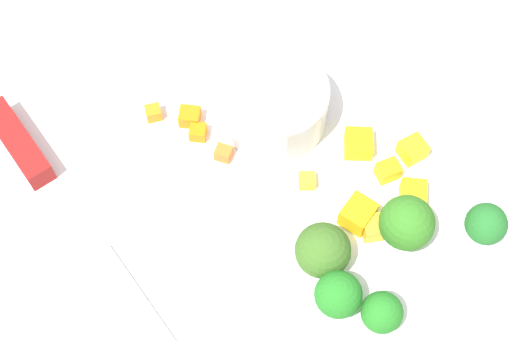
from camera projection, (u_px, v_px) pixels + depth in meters
The scene contains 20 objects.
ground_plane at pixel (256, 183), 0.59m from camera, with size 4.00×4.00×0.00m, color gray.
cutting_board at pixel (256, 180), 0.58m from camera, with size 0.55×0.37×0.01m, color white.
prep_bowl at pixel (278, 104), 0.58m from camera, with size 0.08×0.08×0.04m, color #B8B7BA.
chef_knife at pixel (55, 191), 0.57m from camera, with size 0.19×0.25×0.02m.
carrot_dice_0 at pixel (202, 132), 0.59m from camera, with size 0.01×0.01×0.01m, color orange.
carrot_dice_1 at pixel (227, 153), 0.58m from camera, with size 0.01×0.01×0.01m, color orange.
carrot_dice_2 at pixel (157, 113), 0.60m from camera, with size 0.01×0.01×0.01m, color orange.
carrot_dice_3 at pixel (193, 117), 0.60m from camera, with size 0.01×0.02×0.01m, color orange.
pepper_dice_0 at pixel (311, 181), 0.57m from camera, with size 0.01×0.01×0.01m, color yellow.
pepper_dice_1 at pixel (392, 174), 0.57m from camera, with size 0.01×0.02×0.01m, color yellow.
pepper_dice_2 at pixel (376, 228), 0.55m from camera, with size 0.02×0.01×0.02m, color yellow.
pepper_dice_3 at pixel (416, 150), 0.58m from camera, with size 0.02×0.02×0.02m, color yellow.
pepper_dice_4 at pixel (417, 194), 0.56m from camera, with size 0.02×0.02×0.02m, color yellow.
pepper_dice_5 at pixel (362, 144), 0.58m from camera, with size 0.02×0.02×0.02m, color yellow.
pepper_dice_6 at pixel (362, 214), 0.55m from camera, with size 0.02×0.02×0.02m, color yellow.
broccoli_floret_0 at pixel (386, 312), 0.52m from camera, with size 0.03×0.03×0.03m.
broccoli_floret_1 at pixel (411, 223), 0.54m from camera, with size 0.04×0.04×0.04m.
broccoli_floret_2 at pixel (342, 295), 0.52m from camera, with size 0.03×0.03×0.04m.
broccoli_floret_3 at pixel (490, 224), 0.54m from camera, with size 0.03×0.03×0.03m.
broccoli_floret_4 at pixel (327, 250), 0.53m from camera, with size 0.04×0.04×0.04m.
Camera 1 is at (-0.00, -0.26, 0.53)m, focal length 53.96 mm.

